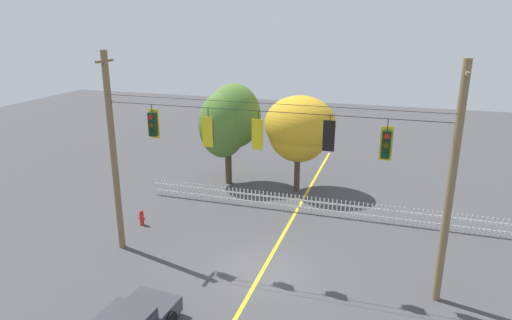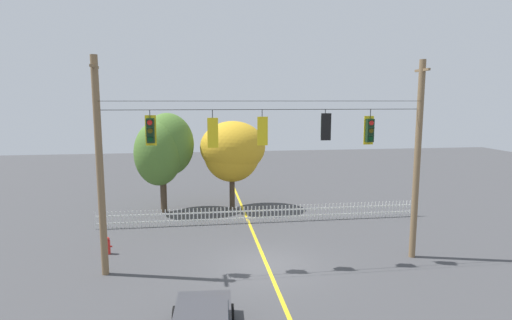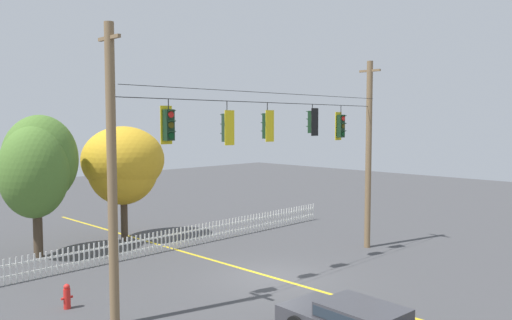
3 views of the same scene
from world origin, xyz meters
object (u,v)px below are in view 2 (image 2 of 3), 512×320
traffic_signal_southbound_primary (262,131)px  autumn_maple_mid (232,150)px  traffic_signal_northbound_secondary (213,132)px  traffic_signal_eastbound_side (370,130)px  traffic_signal_westbound_side (325,127)px  fire_hydrant (108,246)px  traffic_signal_northbound_primary (150,130)px  autumn_maple_near_fence (163,149)px

traffic_signal_southbound_primary → autumn_maple_mid: bearing=92.6°
traffic_signal_northbound_secondary → traffic_signal_eastbound_side: (6.71, 0.02, 0.01)m
traffic_signal_westbound_side → autumn_maple_mid: 10.25m
traffic_signal_eastbound_side → autumn_maple_mid: bearing=118.3°
traffic_signal_northbound_secondary → traffic_signal_southbound_primary: same height
fire_hydrant → traffic_signal_westbound_side: bearing=-13.7°
autumn_maple_mid → fire_hydrant: 10.29m
traffic_signal_southbound_primary → traffic_signal_eastbound_side: bearing=0.2°
traffic_signal_northbound_secondary → traffic_signal_eastbound_side: size_ratio=1.00×
traffic_signal_northbound_secondary → traffic_signal_westbound_side: same height
traffic_signal_northbound_primary → autumn_maple_mid: traffic_signal_northbound_primary is taller
traffic_signal_eastbound_side → autumn_maple_near_fence: traffic_signal_eastbound_side is taller
autumn_maple_mid → traffic_signal_southbound_primary: bearing=-87.4°
traffic_signal_southbound_primary → autumn_maple_near_fence: (-4.78, 9.39, -1.77)m
traffic_signal_northbound_secondary → autumn_maple_mid: 9.85m
traffic_signal_northbound_primary → autumn_maple_mid: bearing=66.9°
autumn_maple_near_fence → autumn_maple_mid: 4.35m
traffic_signal_westbound_side → fire_hydrant: (-9.56, 2.33, -5.58)m
traffic_signal_northbound_primary → traffic_signal_northbound_secondary: (2.46, -0.02, -0.10)m
traffic_signal_northbound_secondary → fire_hydrant: bearing=154.3°
traffic_signal_southbound_primary → autumn_maple_near_fence: traffic_signal_southbound_primary is taller
traffic_signal_northbound_primary → traffic_signal_eastbound_side: bearing=0.0°
fire_hydrant → traffic_signal_northbound_secondary: bearing=-25.7°
traffic_signal_northbound_secondary → autumn_maple_near_fence: traffic_signal_northbound_secondary is taller
traffic_signal_southbound_primary → traffic_signal_eastbound_side: same height
traffic_signal_westbound_side → autumn_maple_mid: traffic_signal_westbound_side is taller
traffic_signal_westbound_side → autumn_maple_near_fence: (-7.47, 9.39, -1.92)m
autumn_maple_near_fence → fire_hydrant: autumn_maple_near_fence is taller
autumn_maple_mid → traffic_signal_westbound_side: bearing=-71.9°
autumn_maple_mid → fire_hydrant: size_ratio=7.12×
traffic_signal_northbound_primary → traffic_signal_southbound_primary: (4.50, -0.02, -0.05)m
traffic_signal_northbound_primary → traffic_signal_southbound_primary: 4.50m
traffic_signal_southbound_primary → fire_hydrant: traffic_signal_southbound_primary is taller
traffic_signal_northbound_primary → autumn_maple_near_fence: size_ratio=0.23×
autumn_maple_mid → fire_hydrant: autumn_maple_mid is taller
traffic_signal_eastbound_side → autumn_maple_near_fence: (-9.47, 9.37, -1.74)m
traffic_signal_eastbound_side → autumn_maple_near_fence: 13.43m
traffic_signal_northbound_secondary → autumn_maple_mid: (1.60, 9.54, -1.86)m
autumn_maple_near_fence → traffic_signal_northbound_primary: bearing=-88.2°
autumn_maple_near_fence → autumn_maple_mid: size_ratio=1.09×
traffic_signal_eastbound_side → fire_hydrant: (-11.55, 2.31, -5.40)m
traffic_signal_southbound_primary → traffic_signal_westbound_side: (2.69, 0.00, 0.15)m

